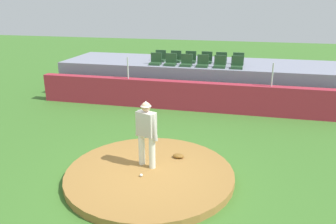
% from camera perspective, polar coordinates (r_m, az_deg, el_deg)
% --- Properties ---
extents(ground_plane, '(60.00, 60.00, 0.00)m').
position_cam_1_polar(ground_plane, '(8.49, -3.12, -11.13)').
color(ground_plane, '#3D7129').
extents(pitchers_mound, '(4.17, 4.17, 0.19)m').
position_cam_1_polar(pitchers_mound, '(8.45, -3.13, -10.57)').
color(pitchers_mound, olive).
rests_on(pitchers_mound, ground_plane).
extents(pitcher, '(0.68, 0.41, 1.73)m').
position_cam_1_polar(pitcher, '(8.22, -3.71, -2.96)').
color(pitcher, silver).
rests_on(pitcher, pitchers_mound).
extents(baseball, '(0.07, 0.07, 0.07)m').
position_cam_1_polar(baseball, '(8.15, -4.61, -10.72)').
color(baseball, white).
rests_on(baseball, pitchers_mound).
extents(fielding_glove, '(0.31, 0.21, 0.11)m').
position_cam_1_polar(fielding_glove, '(9.01, 1.78, -7.52)').
color(fielding_glove, brown).
rests_on(fielding_glove, pitchers_mound).
extents(brick_barrier, '(12.68, 0.40, 1.15)m').
position_cam_1_polar(brick_barrier, '(13.33, 3.63, 2.76)').
color(brick_barrier, '#A52939').
rests_on(brick_barrier, ground_plane).
extents(fence_post_left, '(0.06, 0.06, 0.88)m').
position_cam_1_polar(fence_post_left, '(13.74, -6.88, 7.51)').
color(fence_post_left, silver).
rests_on(fence_post_left, brick_barrier).
extents(fence_post_right, '(0.06, 0.06, 0.88)m').
position_cam_1_polar(fence_post_right, '(12.95, 17.43, 6.11)').
color(fence_post_right, silver).
rests_on(fence_post_right, brick_barrier).
extents(bleacher_platform, '(12.40, 3.34, 1.52)m').
position_cam_1_polar(bleacher_platform, '(15.64, 5.21, 5.81)').
color(bleacher_platform, gray).
rests_on(bleacher_platform, ground_plane).
extents(stadium_chair_0, '(0.48, 0.44, 0.50)m').
position_cam_1_polar(stadium_chair_0, '(14.74, -2.12, 8.72)').
color(stadium_chair_0, '#274A2A').
rests_on(stadium_chair_0, bleacher_platform).
extents(stadium_chair_1, '(0.48, 0.44, 0.50)m').
position_cam_1_polar(stadium_chair_1, '(14.56, 0.46, 8.61)').
color(stadium_chair_1, '#274A2A').
rests_on(stadium_chair_1, bleacher_platform).
extents(stadium_chair_2, '(0.48, 0.44, 0.50)m').
position_cam_1_polar(stadium_chair_2, '(14.42, 3.16, 8.48)').
color(stadium_chair_2, '#274A2A').
rests_on(stadium_chair_2, bleacher_platform).
extents(stadium_chair_3, '(0.48, 0.44, 0.50)m').
position_cam_1_polar(stadium_chair_3, '(14.29, 5.94, 8.32)').
color(stadium_chair_3, '#274A2A').
rests_on(stadium_chair_3, bleacher_platform).
extents(stadium_chair_4, '(0.48, 0.44, 0.50)m').
position_cam_1_polar(stadium_chair_4, '(14.23, 8.84, 8.15)').
color(stadium_chair_4, '#274A2A').
rests_on(stadium_chair_4, bleacher_platform).
extents(stadium_chair_5, '(0.48, 0.44, 0.50)m').
position_cam_1_polar(stadium_chair_5, '(14.19, 11.71, 7.96)').
color(stadium_chair_5, '#274A2A').
rests_on(stadium_chair_5, bleacher_platform).
extents(stadium_chair_6, '(0.48, 0.44, 0.50)m').
position_cam_1_polar(stadium_chair_6, '(15.55, -1.32, 9.25)').
color(stadium_chair_6, '#274A2A').
rests_on(stadium_chair_6, bleacher_platform).
extents(stadium_chair_7, '(0.48, 0.44, 0.50)m').
position_cam_1_polar(stadium_chair_7, '(15.38, 1.31, 9.14)').
color(stadium_chair_7, '#274A2A').
rests_on(stadium_chair_7, bleacher_platform).
extents(stadium_chair_8, '(0.48, 0.44, 0.50)m').
position_cam_1_polar(stadium_chair_8, '(15.28, 3.87, 9.04)').
color(stadium_chair_8, '#274A2A').
rests_on(stadium_chair_8, bleacher_platform).
extents(stadium_chair_9, '(0.48, 0.44, 0.50)m').
position_cam_1_polar(stadium_chair_9, '(15.19, 6.61, 8.91)').
color(stadium_chair_9, '#274A2A').
rests_on(stadium_chair_9, bleacher_platform).
extents(stadium_chair_10, '(0.48, 0.44, 0.50)m').
position_cam_1_polar(stadium_chair_10, '(15.09, 9.07, 8.73)').
color(stadium_chair_10, '#274A2A').
rests_on(stadium_chair_10, bleacher_platform).
extents(stadium_chair_11, '(0.48, 0.44, 0.50)m').
position_cam_1_polar(stadium_chair_11, '(15.10, 11.91, 8.57)').
color(stadium_chair_11, '#274A2A').
rests_on(stadium_chair_11, bleacher_platform).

